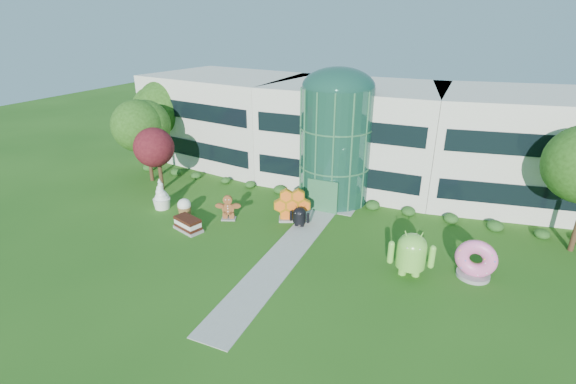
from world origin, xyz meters
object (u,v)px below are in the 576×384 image
at_px(android_green, 412,251).
at_px(donut, 476,258).
at_px(android_black, 299,215).
at_px(gingerbread, 228,207).

relative_size(android_green, donut, 1.28).
bearing_deg(android_green, donut, 9.95).
bearing_deg(donut, android_black, 176.70).
distance_m(android_black, donut, 12.72).
distance_m(android_green, android_black, 9.50).
bearing_deg(android_green, android_black, 148.13).
bearing_deg(gingerbread, android_black, -10.27).
bearing_deg(donut, gingerbread, -177.08).
height_order(donut, gingerbread, donut).
distance_m(android_green, gingerbread, 14.73).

